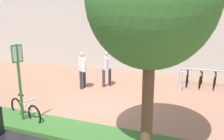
% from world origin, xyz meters
% --- Properties ---
extents(ground_plane, '(60.00, 60.00, 0.00)m').
position_xyz_m(ground_plane, '(0.00, 0.00, 0.00)').
color(ground_plane, '#936651').
extents(planter_strip, '(7.00, 1.10, 0.16)m').
position_xyz_m(planter_strip, '(-0.24, -1.95, 0.08)').
color(planter_strip, '#336028').
rests_on(planter_strip, ground).
extents(parking_sign_post, '(0.10, 0.36, 2.50)m').
position_xyz_m(parking_sign_post, '(-1.58, -1.95, 1.63)').
color(parking_sign_post, '#2D7238').
rests_on(parking_sign_post, ground).
extents(bike_at_sign, '(1.62, 0.60, 0.86)m').
position_xyz_m(bike_at_sign, '(-1.67, -1.74, 0.35)').
color(bike_at_sign, black).
rests_on(bike_at_sign, ground).
extents(bike_rack_cluster, '(3.21, 1.61, 0.83)m').
position_xyz_m(bike_rack_cluster, '(4.22, 4.43, 0.35)').
color(bike_rack_cluster, '#99999E').
rests_on(bike_rack_cluster, ground).
extents(bollard_steel, '(0.16, 0.16, 0.90)m').
position_xyz_m(bollard_steel, '(2.73, 3.28, 0.45)').
color(bollard_steel, '#ADADB2').
rests_on(bollard_steel, ground).
extents(person_shirt_white, '(0.36, 0.58, 1.72)m').
position_xyz_m(person_shirt_white, '(-0.67, 2.71, 0.98)').
color(person_shirt_white, '#383342').
rests_on(person_shirt_white, ground).
extents(person_shirt_blue, '(0.47, 0.45, 1.72)m').
position_xyz_m(person_shirt_blue, '(-1.61, 2.03, 0.98)').
color(person_shirt_blue, '#2D2D38').
rests_on(person_shirt_blue, ground).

